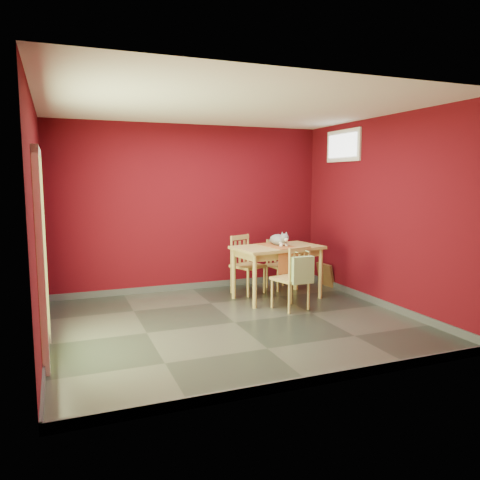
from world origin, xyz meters
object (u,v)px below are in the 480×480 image
object	(u,v)px
cat	(279,238)
tote_bag	(302,270)
chair_far_left	(246,264)
dining_table	(277,253)
picture_frame	(325,275)
chair_near	(293,277)
chair_far_right	(279,264)

from	to	relation	value
cat	tote_bag	bearing A→B (deg)	-85.36
chair_far_left	cat	distance (m)	0.73
chair_far_left	tote_bag	size ratio (longest dim) A/B	2.11
tote_bag	cat	distance (m)	0.99
dining_table	picture_frame	bearing A→B (deg)	21.96
picture_frame	dining_table	bearing A→B (deg)	-158.04
tote_bag	chair_near	bearing A→B (deg)	99.24
chair_far_left	picture_frame	xyz separation A→B (m)	(1.45, -0.05, -0.28)
dining_table	tote_bag	xyz separation A→B (m)	(-0.04, -0.85, -0.11)
chair_far_left	chair_near	bearing A→B (deg)	-78.61
chair_far_left	picture_frame	distance (m)	1.48
chair_far_right	tote_bag	world-z (taller)	tote_bag
chair_far_right	tote_bag	xyz separation A→B (m)	(-0.37, -1.45, 0.18)
chair_far_left	dining_table	bearing A→B (deg)	-59.51
picture_frame	chair_far_right	bearing A→B (deg)	170.37
chair_near	picture_frame	distance (m)	1.66
chair_far_right	picture_frame	bearing A→B (deg)	-9.63
tote_bag	cat	bearing A→B (deg)	84.17
chair_far_left	picture_frame	bearing A→B (deg)	-2.13
chair_near	picture_frame	bearing A→B (deg)	41.98
cat	picture_frame	xyz separation A→B (m)	(1.09, 0.38, -0.74)
chair_far_left	tote_bag	world-z (taller)	chair_far_left
cat	picture_frame	distance (m)	1.37
dining_table	chair_far_left	distance (m)	0.65
tote_bag	picture_frame	bearing A→B (deg)	47.89
chair_near	dining_table	bearing A→B (deg)	83.51
dining_table	chair_far_left	size ratio (longest dim) A/B	1.50
dining_table	chair_far_left	bearing A→B (deg)	120.49
tote_bag	dining_table	bearing A→B (deg)	87.47
dining_table	tote_bag	size ratio (longest dim) A/B	3.16
chair_far_left	chair_near	xyz separation A→B (m)	(0.23, -1.15, -0.01)
chair_far_right	tote_bag	distance (m)	1.51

